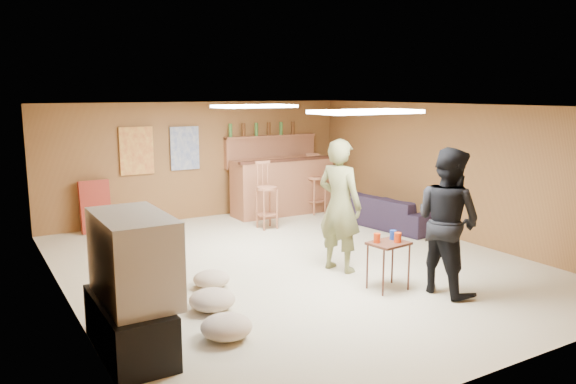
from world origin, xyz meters
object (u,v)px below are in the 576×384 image
tv_body (134,257)px  sofa (388,211)px  person_olive (340,206)px  tray_table (388,266)px  bar_counter (282,186)px  person_black (447,221)px

tv_body → sofa: bearing=26.0°
person_olive → tv_body: bearing=88.1°
tv_body → tray_table: (3.10, 0.06, -0.60)m
tv_body → person_olive: bearing=18.0°
sofa → bar_counter: bearing=21.7°
tv_body → sofa: (5.25, 2.56, -0.62)m
person_olive → tray_table: size_ratio=3.00×
sofa → tray_table: 3.30m
tv_body → tray_table: size_ratio=1.85×
tv_body → person_olive: person_olive is taller
tv_body → person_black: person_black is taller
tv_body → bar_counter: (4.15, 4.45, -0.35)m
bar_counter → person_black: size_ratio=1.14×
person_black → tray_table: bearing=47.7°
person_olive → person_black: person_olive is taller
tv_body → person_black: 3.65m
sofa → tray_table: tray_table is taller
sofa → tv_body: bearing=107.6°
tv_body → tray_table: tv_body is taller
person_black → tray_table: person_black is taller
person_black → sofa: person_black is taller
bar_counter → tv_body: bearing=-133.0°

